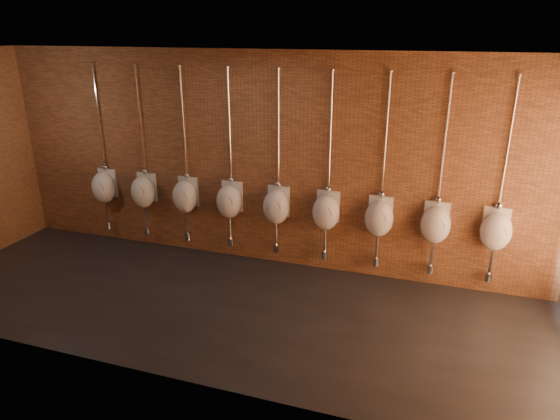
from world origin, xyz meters
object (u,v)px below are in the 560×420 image
Objects in this scene: urinal_3 at (229,201)px; urinal_4 at (276,206)px; urinal_0 at (104,187)px; urinal_2 at (185,196)px; urinal_1 at (143,191)px; urinal_7 at (436,224)px; urinal_8 at (496,230)px; urinal_6 at (379,217)px; urinal_5 at (326,211)px.

urinal_4 is at bearing 0.00° from urinal_3.
urinal_0 and urinal_2 have the same top height.
urinal_1 is at bearing 180.00° from urinal_4.
urinal_4 and urinal_7 have the same top height.
urinal_0 is 0.76m from urinal_1.
urinal_1 is at bearing 180.00° from urinal_7.
urinal_2 and urinal_8 have the same top height.
urinal_4 is (0.76, 0.00, 0.00)m from urinal_3.
urinal_3 is 3.03m from urinal_7.
urinal_8 is (1.52, 0.00, 0.00)m from urinal_6.
urinal_4 is (2.28, 0.00, 0.00)m from urinal_1.
urinal_0 is 2.28m from urinal_3.
urinal_8 is at bearing 0.00° from urinal_0.
urinal_4 is 1.00× the size of urinal_7.
urinal_3 is at bearing 180.00° from urinal_6.
urinal_8 is (4.55, 0.00, 0.00)m from urinal_2.
urinal_4 is 1.00× the size of urinal_8.
urinal_2 is at bearing 0.00° from urinal_0.
urinal_1 is at bearing 180.00° from urinal_6.
urinal_1 is 1.00× the size of urinal_5.
urinal_3 is at bearing 0.00° from urinal_2.
urinal_3 and urinal_8 have the same top height.
urinal_0 is 1.00× the size of urinal_3.
urinal_2 is at bearing 180.00° from urinal_4.
urinal_1 is 2.28m from urinal_4.
urinal_0 is 1.00× the size of urinal_4.
urinal_0 is 3.03m from urinal_4.
urinal_6 and urinal_8 have the same top height.
urinal_1 is 3.03m from urinal_5.
urinal_8 is (5.31, 0.00, 0.00)m from urinal_1.
urinal_1 and urinal_6 have the same top height.
urinal_8 is at bearing 0.00° from urinal_1.
urinal_7 is 1.00× the size of urinal_8.
urinal_1 and urinal_8 have the same top height.
urinal_2 is (1.52, 0.00, 0.00)m from urinal_0.
urinal_6 is (0.76, 0.00, 0.00)m from urinal_5.
urinal_3 is (1.52, 0.00, 0.00)m from urinal_1.
urinal_7 is at bearing 180.00° from urinal_8.
urinal_8 is (3.79, 0.00, 0.00)m from urinal_3.
urinal_1 is at bearing 180.00° from urinal_5.
urinal_0 is at bearing 180.00° from urinal_5.
urinal_1 is at bearing 180.00° from urinal_2.
urinal_2 is (0.76, 0.00, 0.00)m from urinal_1.
urinal_1 is 1.00× the size of urinal_7.
urinal_7 is at bearing 0.00° from urinal_6.
urinal_3 is 1.00× the size of urinal_8.
urinal_0 is at bearing 180.00° from urinal_4.
urinal_5 and urinal_7 have the same top height.
urinal_5 is (2.28, 0.00, 0.00)m from urinal_2.
urinal_3 is (0.76, 0.00, 0.00)m from urinal_2.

